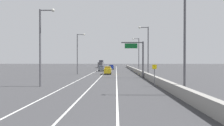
# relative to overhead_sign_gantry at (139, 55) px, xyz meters

# --- Properties ---
(ground_plane) EXTENTS (320.00, 320.00, 0.00)m
(ground_plane) POSITION_rel_overhead_sign_gantry_xyz_m (-6.22, 32.16, -4.73)
(ground_plane) COLOR #38383A
(lane_stripe_left) EXTENTS (0.16, 130.00, 0.00)m
(lane_stripe_left) POSITION_rel_overhead_sign_gantry_xyz_m (-11.72, 23.16, -4.73)
(lane_stripe_left) COLOR silver
(lane_stripe_left) RESTS_ON ground_plane
(lane_stripe_center) EXTENTS (0.16, 130.00, 0.00)m
(lane_stripe_center) POSITION_rel_overhead_sign_gantry_xyz_m (-8.22, 23.16, -4.73)
(lane_stripe_center) COLOR silver
(lane_stripe_center) RESTS_ON ground_plane
(lane_stripe_right) EXTENTS (0.16, 130.00, 0.00)m
(lane_stripe_right) POSITION_rel_overhead_sign_gantry_xyz_m (-4.72, 23.16, -4.73)
(lane_stripe_right) COLOR silver
(lane_stripe_right) RESTS_ON ground_plane
(jersey_barrier_right) EXTENTS (0.60, 120.00, 1.10)m
(jersey_barrier_right) POSITION_rel_overhead_sign_gantry_xyz_m (1.34, 8.16, -4.18)
(jersey_barrier_right) COLOR gray
(jersey_barrier_right) RESTS_ON ground_plane
(overhead_sign_gantry) EXTENTS (4.68, 0.36, 7.50)m
(overhead_sign_gantry) POSITION_rel_overhead_sign_gantry_xyz_m (0.00, 0.00, 0.00)
(overhead_sign_gantry) COLOR #47474C
(overhead_sign_gantry) RESTS_ON ground_plane
(speed_advisory_sign) EXTENTS (0.60, 0.11, 3.00)m
(speed_advisory_sign) POSITION_rel_overhead_sign_gantry_xyz_m (0.44, -12.74, -2.96)
(speed_advisory_sign) COLOR #4C4C51
(speed_advisory_sign) RESTS_ON ground_plane
(lamp_post_right_near) EXTENTS (2.14, 0.44, 10.62)m
(lamp_post_right_near) POSITION_rel_overhead_sign_gantry_xyz_m (1.94, -19.13, 1.34)
(lamp_post_right_near) COLOR #4C4C51
(lamp_post_right_near) RESTS_ON ground_plane
(lamp_post_right_second) EXTENTS (2.14, 0.44, 10.62)m
(lamp_post_right_second) POSITION_rel_overhead_sign_gantry_xyz_m (1.56, 0.12, 1.34)
(lamp_post_right_second) COLOR #4C4C51
(lamp_post_right_second) RESTS_ON ground_plane
(lamp_post_right_third) EXTENTS (2.14, 0.44, 10.62)m
(lamp_post_right_third) POSITION_rel_overhead_sign_gantry_xyz_m (2.00, 19.36, 1.34)
(lamp_post_right_third) COLOR #4C4C51
(lamp_post_right_third) RESTS_ON ground_plane
(lamp_post_left_near) EXTENTS (2.14, 0.44, 10.62)m
(lamp_post_left_near) POSITION_rel_overhead_sign_gantry_xyz_m (-14.94, -13.13, 1.34)
(lamp_post_left_near) COLOR #4C4C51
(lamp_post_left_near) RESTS_ON ground_plane
(lamp_post_left_mid) EXTENTS (2.14, 0.44, 10.62)m
(lamp_post_left_mid) POSITION_rel_overhead_sign_gantry_xyz_m (-14.72, 9.96, 1.34)
(lamp_post_left_mid) COLOR #4C4C51
(lamp_post_left_mid) RESTS_ON ground_plane
(car_blue_0) EXTENTS (1.97, 4.51, 1.92)m
(car_blue_0) POSITION_rel_overhead_sign_gantry_xyz_m (-6.75, 38.83, -3.77)
(car_blue_0) COLOR #1E389E
(car_blue_0) RESTS_ON ground_plane
(car_gray_1) EXTENTS (1.88, 4.59, 1.93)m
(car_gray_1) POSITION_rel_overhead_sign_gantry_xyz_m (-9.90, 25.61, -3.76)
(car_gray_1) COLOR slate
(car_gray_1) RESTS_ON ground_plane
(car_yellow_2) EXTENTS (1.84, 4.73, 2.10)m
(car_yellow_2) POSITION_rel_overhead_sign_gantry_xyz_m (-7.01, 10.68, -3.68)
(car_yellow_2) COLOR gold
(car_yellow_2) RESTS_ON ground_plane
(car_silver_3) EXTENTS (1.92, 4.65, 2.05)m
(car_silver_3) POSITION_rel_overhead_sign_gantry_xyz_m (-9.81, 48.45, -3.71)
(car_silver_3) COLOR #B7B7BC
(car_silver_3) RESTS_ON ground_plane
(box_truck) EXTENTS (2.67, 7.96, 3.96)m
(box_truck) POSITION_rel_overhead_sign_gantry_xyz_m (-12.84, 59.05, -2.93)
(box_truck) COLOR #4C4C51
(box_truck) RESTS_ON ground_plane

